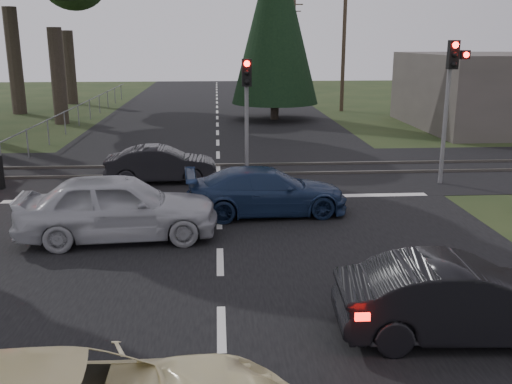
{
  "coord_description": "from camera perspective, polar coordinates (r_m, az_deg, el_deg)",
  "views": [
    {
      "loc": [
        -0.01,
        -8.68,
        4.7
      ],
      "look_at": [
        0.86,
        4.01,
        1.3
      ],
      "focal_mm": 40.0,
      "sensor_mm": 36.0,
      "label": 1
    }
  ],
  "objects": [
    {
      "name": "ground",
      "position": [
        9.87,
        -3.48,
        -13.5
      ],
      "size": [
        120.0,
        120.0,
        0.0
      ],
      "primitive_type": "plane",
      "color": "#203116",
      "rests_on": "ground"
    },
    {
      "name": "road",
      "position": [
        19.26,
        -3.76,
        0.82
      ],
      "size": [
        14.0,
        100.0,
        0.01
      ],
      "primitive_type": "cube",
      "color": "black",
      "rests_on": "ground"
    },
    {
      "name": "rail_corridor",
      "position": [
        21.21,
        -3.79,
        2.13
      ],
      "size": [
        120.0,
        8.0,
        0.01
      ],
      "primitive_type": "cube",
      "color": "black",
      "rests_on": "ground"
    },
    {
      "name": "stop_line",
      "position": [
        17.52,
        -3.74,
        -0.6
      ],
      "size": [
        13.0,
        0.35,
        0.0
      ],
      "primitive_type": "cube",
      "color": "silver",
      "rests_on": "ground"
    },
    {
      "name": "rail_near",
      "position": [
        20.42,
        -3.78,
        1.76
      ],
      "size": [
        120.0,
        0.12,
        0.1
      ],
      "primitive_type": "cube",
      "color": "#59544C",
      "rests_on": "ground"
    },
    {
      "name": "rail_far",
      "position": [
        21.98,
        -3.8,
        2.71
      ],
      "size": [
        120.0,
        0.12,
        0.1
      ],
      "primitive_type": "cube",
      "color": "#59544C",
      "rests_on": "ground"
    },
    {
      "name": "traffic_signal_right",
      "position": [
        19.72,
        18.94,
        10.13
      ],
      "size": [
        0.68,
        0.48,
        4.7
      ],
      "color": "slate",
      "rests_on": "ground"
    },
    {
      "name": "traffic_signal_center",
      "position": [
        19.48,
        -0.93,
        9.37
      ],
      "size": [
        0.32,
        0.48,
        4.1
      ],
      "color": "slate",
      "rests_on": "ground"
    },
    {
      "name": "utility_pole_mid",
      "position": [
        39.61,
        8.79,
        14.82
      ],
      "size": [
        1.8,
        0.26,
        9.0
      ],
      "color": "#4C3D2D",
      "rests_on": "ground"
    },
    {
      "name": "utility_pole_far",
      "position": [
        64.25,
        3.83,
        14.94
      ],
      "size": [
        1.8,
        0.26,
        9.0
      ],
      "color": "#4C3D2D",
      "rests_on": "ground"
    },
    {
      "name": "conifer_tree",
      "position": [
        34.89,
        1.95,
        17.06
      ],
      "size": [
        5.2,
        5.2,
        11.0
      ],
      "color": "#473D33",
      "rests_on": "ground"
    },
    {
      "name": "fence_left",
      "position": [
        32.48,
        -17.84,
        5.92
      ],
      "size": [
        0.1,
        36.0,
        1.2
      ],
      "primitive_type": null,
      "color": "slate",
      "rests_on": "ground"
    },
    {
      "name": "dark_hatchback",
      "position": [
        9.89,
        19.82,
        -10.12
      ],
      "size": [
        4.07,
        1.62,
        1.32
      ],
      "primitive_type": "imported",
      "rotation": [
        0.0,
        0.0,
        1.51
      ],
      "color": "black",
      "rests_on": "ground"
    },
    {
      "name": "silver_car",
      "position": [
        14.14,
        -13.6,
        -1.44
      ],
      "size": [
        4.88,
        2.25,
        1.62
      ],
      "primitive_type": "imported",
      "rotation": [
        0.0,
        0.0,
        1.64
      ],
      "color": "#ABADB3",
      "rests_on": "ground"
    },
    {
      "name": "blue_sedan",
      "position": [
        15.78,
        1.06,
        0.08
      ],
      "size": [
        4.59,
        2.13,
        1.3
      ],
      "primitive_type": "imported",
      "rotation": [
        0.0,
        0.0,
        1.64
      ],
      "color": "#192A4C",
      "rests_on": "ground"
    },
    {
      "name": "dark_car_far",
      "position": [
        19.62,
        -9.45,
        2.72
      ],
      "size": [
        3.75,
        1.43,
        1.22
      ],
      "primitive_type": "imported",
      "rotation": [
        0.0,
        0.0,
        1.61
      ],
      "color": "black",
      "rests_on": "ground"
    }
  ]
}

